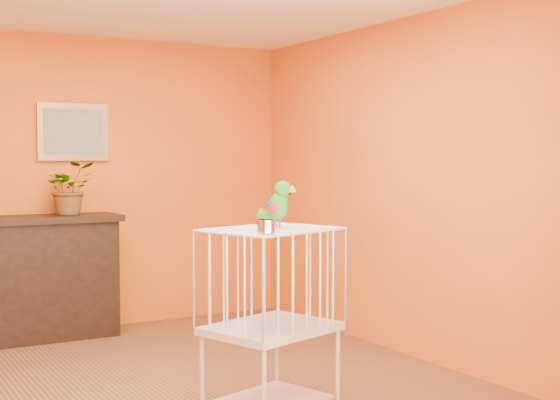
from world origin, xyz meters
TOP-DOWN VIEW (x-y plane):
  - ground at (0.00, 0.00)m, footprint 4.50×4.50m
  - room_shell at (0.00, 0.00)m, footprint 4.50×4.50m
  - console_cabinet at (-0.39, 2.01)m, footprint 1.40×0.50m
  - potted_plant at (-0.09, 2.04)m, footprint 0.43×0.47m
  - framed_picture at (0.00, 2.22)m, footprint 0.62×0.04m
  - birdcage at (0.38, -0.65)m, footprint 0.85×0.74m
  - feed_cup at (0.20, -0.92)m, footprint 0.10×0.10m
  - parrot at (0.47, -0.57)m, footprint 0.19×0.23m

SIDE VIEW (x-z plane):
  - ground at x=0.00m, z-range 0.00..0.00m
  - console_cabinet at x=-0.39m, z-range 0.00..1.04m
  - birdcage at x=0.38m, z-range 0.02..1.13m
  - feed_cup at x=0.20m, z-range 1.11..1.18m
  - potted_plant at x=-0.09m, z-range 1.04..1.39m
  - parrot at x=0.47m, z-range 1.11..1.39m
  - room_shell at x=0.00m, z-range -0.67..3.83m
  - framed_picture at x=0.00m, z-range 1.50..2.00m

